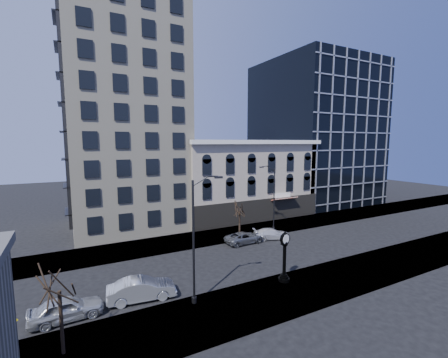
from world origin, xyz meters
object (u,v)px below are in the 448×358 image
street_lamp_near (203,205)px  car_near_a (67,308)px  street_clock (284,259)px  car_near_b (142,289)px  warning_sign (11,326)px

street_lamp_near → car_near_a: size_ratio=2.08×
street_clock → car_near_b: 12.03m
car_near_a → car_near_b: bearing=-90.0°
street_clock → car_near_b: size_ratio=0.86×
car_near_b → car_near_a: bearing=99.7°
street_clock → car_near_a: (-16.78, 2.55, -1.33)m
warning_sign → car_near_b: size_ratio=0.42×
street_lamp_near → warning_sign: (-11.96, 0.18, -5.94)m
street_clock → warning_sign: size_ratio=2.04×
street_lamp_near → street_clock: bearing=13.9°
warning_sign → car_near_a: size_ratio=0.46×
car_near_b → street_clock: bearing=-97.1°
warning_sign → car_near_a: bearing=45.3°
street_clock → car_near_a: street_clock is taller
street_lamp_near → warning_sign: bearing=-166.0°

